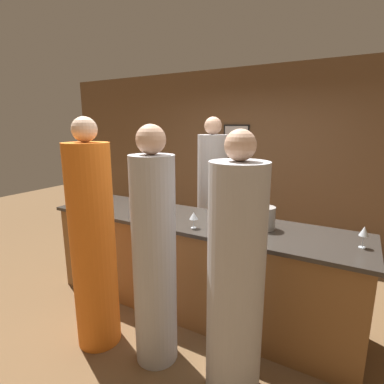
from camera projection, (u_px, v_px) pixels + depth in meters
name	position (u px, v px, depth m)	size (l,w,h in m)	color
ground_plane	(195.00, 306.00, 3.23)	(14.00, 14.00, 0.00)	brown
back_wall	(261.00, 158.00, 4.79)	(8.00, 0.08, 2.80)	brown
bar_counter	(195.00, 264.00, 3.13)	(3.22, 0.79, 0.99)	brown
bartender	(212.00, 202.00, 3.87)	(0.38, 0.38, 2.01)	#B2B2B7
guest_0	(154.00, 257.00, 2.35)	(0.34, 0.34, 1.92)	#B2B2B7
guest_1	(236.00, 281.00, 2.04)	(0.39, 0.39, 1.89)	#B2B2B7
guest_2	(93.00, 245.00, 2.54)	(0.37, 0.37, 1.98)	orange
wine_bottle_0	(153.00, 204.00, 3.10)	(0.07, 0.07, 0.31)	#19381E
wine_bottle_1	(227.00, 204.00, 3.15)	(0.08, 0.08, 0.30)	#19381E
ice_bucket	(265.00, 218.00, 2.72)	(0.19, 0.19, 0.21)	#9E9993
wine_glass_0	(135.00, 206.00, 3.06)	(0.08, 0.08, 0.16)	silver
wine_glass_1	(194.00, 216.00, 2.73)	(0.08, 0.08, 0.15)	silver
wine_glass_2	(95.00, 195.00, 3.55)	(0.07, 0.07, 0.16)	silver
wine_glass_3	(93.00, 200.00, 3.33)	(0.07, 0.07, 0.15)	silver
wine_glass_4	(364.00, 232.00, 2.28)	(0.07, 0.07, 0.17)	silver
wine_glass_5	(136.00, 204.00, 3.20)	(0.07, 0.07, 0.14)	silver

